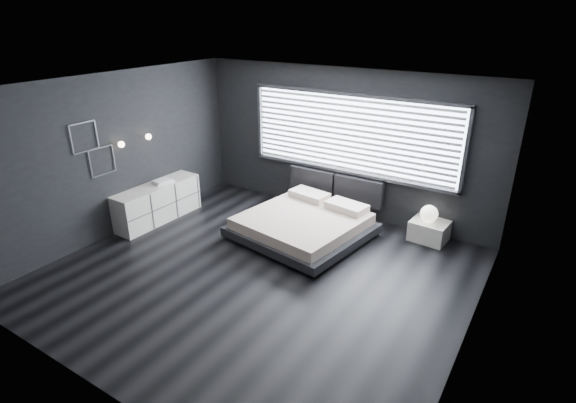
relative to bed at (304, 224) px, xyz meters
The scene contains 12 objects.
room 1.84m from the bed, 88.32° to the right, with size 6.04×6.00×2.80m.
window 1.87m from the bed, 79.15° to the left, with size 4.14×0.09×1.52m.
headboard 1.25m from the bed, 90.28° to the left, with size 1.96×0.16×0.52m.
sconce_near 3.44m from the bed, 154.04° to the right, with size 0.18×0.11×0.11m.
sconce_far 3.24m from the bed, 164.59° to the right, with size 0.18×0.11×0.11m.
wall_art_upper 3.89m from the bed, 145.93° to the right, with size 0.01×0.48×0.48m.
wall_art_lower 3.59m from the bed, 149.42° to the right, with size 0.01×0.48×0.48m.
bed is the anchor object (origin of this frame).
nightstand 2.20m from the bed, 29.08° to the left, with size 0.61×0.51×0.36m, color silver.
orb_lamp 2.17m from the bed, 28.76° to the left, with size 0.30×0.30×0.30m, color white.
dresser 2.85m from the bed, 162.32° to the right, with size 0.55×1.78×0.71m.
book_stack 2.82m from the bed, 165.20° to the right, with size 0.35×0.41×0.07m.
Camera 1 is at (3.52, -4.74, 3.73)m, focal length 28.00 mm.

